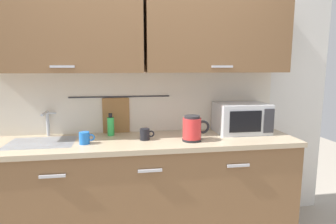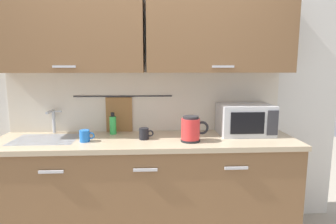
% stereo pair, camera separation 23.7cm
% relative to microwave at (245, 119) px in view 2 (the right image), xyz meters
% --- Properties ---
extents(counter_unit, '(2.53, 0.64, 0.90)m').
position_rel_microwave_xyz_m(counter_unit, '(-0.89, -0.11, -0.58)').
color(counter_unit, brown).
rests_on(counter_unit, ground).
extents(back_wall_assembly, '(3.70, 0.41, 2.50)m').
position_rel_microwave_xyz_m(back_wall_assembly, '(-0.88, 0.12, 0.49)').
color(back_wall_assembly, silver).
rests_on(back_wall_assembly, ground).
extents(sink_faucet, '(0.09, 0.17, 0.22)m').
position_rel_microwave_xyz_m(sink_faucet, '(-1.72, 0.12, 0.01)').
color(sink_faucet, '#B2B5BA').
rests_on(sink_faucet, counter_unit).
extents(microwave, '(0.46, 0.35, 0.27)m').
position_rel_microwave_xyz_m(microwave, '(0.00, 0.00, 0.00)').
color(microwave, silver).
rests_on(microwave, counter_unit).
extents(electric_kettle, '(0.23, 0.16, 0.21)m').
position_rel_microwave_xyz_m(electric_kettle, '(-0.51, -0.22, -0.03)').
color(electric_kettle, black).
rests_on(electric_kettle, counter_unit).
extents(dish_soap_bottle, '(0.06, 0.06, 0.20)m').
position_rel_microwave_xyz_m(dish_soap_bottle, '(-1.18, 0.07, -0.05)').
color(dish_soap_bottle, green).
rests_on(dish_soap_bottle, counter_unit).
extents(mug_near_sink, '(0.12, 0.08, 0.09)m').
position_rel_microwave_xyz_m(mug_near_sink, '(-1.37, -0.18, -0.09)').
color(mug_near_sink, blue).
rests_on(mug_near_sink, counter_unit).
extents(mug_by_kettle, '(0.12, 0.08, 0.09)m').
position_rel_microwave_xyz_m(mug_by_kettle, '(-0.89, -0.13, -0.09)').
color(mug_by_kettle, black).
rests_on(mug_by_kettle, counter_unit).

